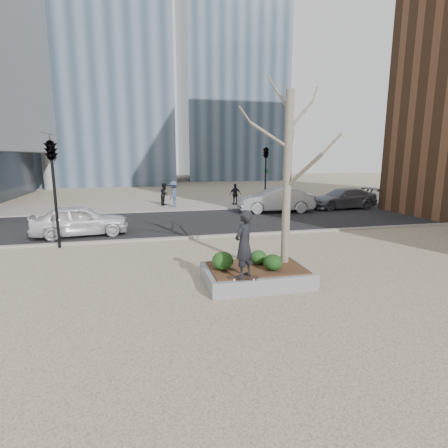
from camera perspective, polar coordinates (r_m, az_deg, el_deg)
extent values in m
plane|color=tan|center=(10.18, -0.18, -10.01)|extent=(120.00, 120.00, 0.00)
cube|color=black|center=(19.71, -6.72, 0.31)|extent=(60.00, 8.00, 0.02)
cube|color=gray|center=(26.59, -8.45, 3.06)|extent=(60.00, 6.00, 0.02)
cube|color=gray|center=(10.35, 5.28, -8.36)|extent=(3.00, 2.00, 0.45)
cube|color=#382314|center=(10.28, 5.30, -7.07)|extent=(2.70, 1.70, 0.04)
ellipsoid|color=#1D3D13|center=(9.90, -0.20, -6.03)|extent=(0.61, 0.61, 0.52)
ellipsoid|color=#113812|center=(10.47, 5.64, -5.41)|extent=(0.49, 0.49, 0.42)
ellipsoid|color=#143210|center=(9.96, 7.98, -6.23)|extent=(0.54, 0.54, 0.46)
imported|color=black|center=(9.06, 3.29, -3.28)|extent=(0.77, 0.74, 1.78)
imported|color=white|center=(17.40, -22.41, 0.56)|extent=(4.40, 2.19, 1.44)
imported|color=#A0A4A8|center=(23.18, 8.44, 3.92)|extent=(5.03, 2.19, 1.61)
imported|color=slate|center=(25.94, 18.79, 3.98)|extent=(4.98, 2.24, 1.42)
imported|color=black|center=(26.43, -9.65, 4.80)|extent=(0.88, 0.98, 1.65)
imported|color=#3C486D|center=(25.55, -8.28, 4.86)|extent=(1.09, 1.37, 1.85)
imported|color=black|center=(26.48, 1.85, 4.89)|extent=(0.99, 0.58, 1.59)
cube|color=slate|center=(54.74, -19.12, 30.64)|extent=(16.00, 16.00, 45.00)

